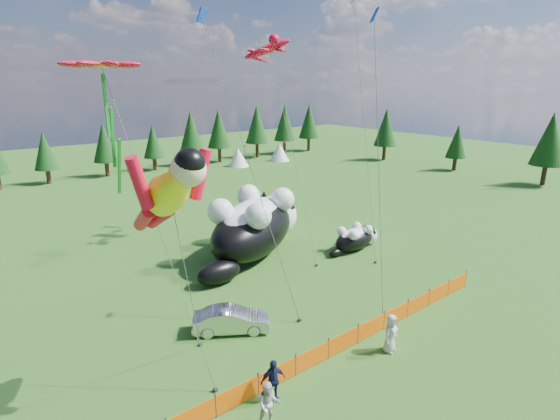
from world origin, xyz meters
The scene contains 15 objects.
ground centered at (0.00, 0.00, 0.00)m, with size 160.00×160.00×0.00m, color #133B0A.
safety_fence centered at (0.00, -3.00, 0.50)m, with size 22.06×0.06×1.10m.
tree_line centered at (0.00, 45.00, 4.00)m, with size 90.00×4.00×8.00m, color black, non-canonical shape.
festival_tents centered at (11.00, 40.00, 1.40)m, with size 50.00×3.20×2.80m, color white, non-canonical shape.
cat_large centered at (4.06, 9.92, 2.24)m, with size 11.86×8.91×4.72m.
cat_small centered at (10.46, 5.70, 0.90)m, with size 5.23×2.11×1.89m.
car centered at (-3.28, 1.78, 0.65)m, with size 1.37×3.94×1.30m, color silver.
spectator_b centered at (-5.64, -4.58, 0.93)m, with size 0.90×0.53×1.85m, color beige.
spectator_c centered at (-4.70, -3.60, 0.93)m, with size 1.09×0.56×1.85m, color #15193A.
spectator_e centered at (1.73, -4.38, 0.95)m, with size 0.93×0.61×1.90m, color beige.
superhero_kite centered at (-7.70, -1.46, 8.64)m, with size 5.09×5.81×11.09m.
gecko_kite centered at (7.49, 12.97, 14.76)m, with size 5.66×10.78×16.72m.
flower_kite centered at (-8.34, 1.88, 12.84)m, with size 4.14×5.65×13.52m.
diamond_kite_a centered at (-2.26, 4.71, 14.60)m, with size 3.05×5.04×16.50m.
diamond_kite_c centered at (3.76, -0.66, 14.53)m, with size 0.83×2.65×16.13m.
Camera 1 is at (-13.64, -15.38, 12.42)m, focal length 28.00 mm.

